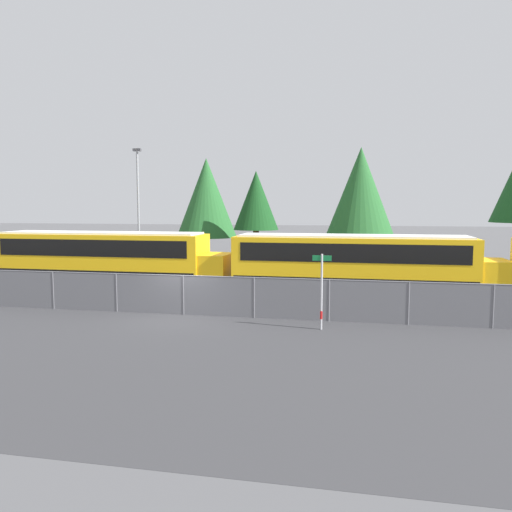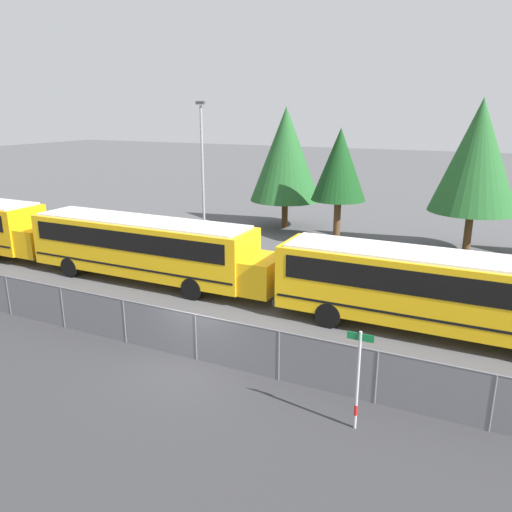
% 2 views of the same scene
% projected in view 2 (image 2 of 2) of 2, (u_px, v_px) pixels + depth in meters
% --- Properties ---
extents(ground_plane, '(200.00, 200.00, 0.00)m').
position_uv_depth(ground_plane, '(197.00, 360.00, 17.07)').
color(ground_plane, '#4C4C4F').
extents(road_strip, '(100.97, 12.00, 0.01)m').
position_uv_depth(road_strip, '(62.00, 468.00, 11.88)').
color(road_strip, '#333335').
rests_on(road_strip, ground_plane).
extents(fence, '(67.04, 0.07, 1.70)m').
position_uv_depth(fence, '(196.00, 337.00, 16.83)').
color(fence, '#9EA0A5').
rests_on(fence, ground_plane).
extents(school_bus_1, '(13.39, 2.61, 3.14)m').
position_uv_depth(school_bus_1, '(146.00, 245.00, 24.41)').
color(school_bus_1, yellow).
rests_on(school_bus_1, ground_plane).
extents(school_bus_2, '(13.39, 2.61, 3.14)m').
position_uv_depth(school_bus_2, '(442.00, 288.00, 18.48)').
color(school_bus_2, yellow).
rests_on(school_bus_2, ground_plane).
extents(street_sign, '(0.70, 0.09, 2.83)m').
position_uv_depth(street_sign, '(358.00, 378.00, 12.98)').
color(street_sign, '#B7B7BC').
rests_on(street_sign, ground_plane).
extents(light_pole, '(0.60, 0.24, 8.76)m').
position_uv_depth(light_pole, '(202.00, 166.00, 32.09)').
color(light_pole, gray).
rests_on(light_pole, ground_plane).
extents(tree_0, '(4.97, 4.97, 8.49)m').
position_uv_depth(tree_0, '(286.00, 154.00, 34.87)').
color(tree_0, '#51381E').
rests_on(tree_0, ground_plane).
extents(tree_2, '(4.91, 4.91, 8.91)m').
position_uv_depth(tree_2, '(477.00, 156.00, 28.21)').
color(tree_2, '#51381E').
rests_on(tree_2, ground_plane).
extents(tree_3, '(3.40, 3.40, 7.22)m').
position_uv_depth(tree_3, '(340.00, 165.00, 30.71)').
color(tree_3, '#51381E').
rests_on(tree_3, ground_plane).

